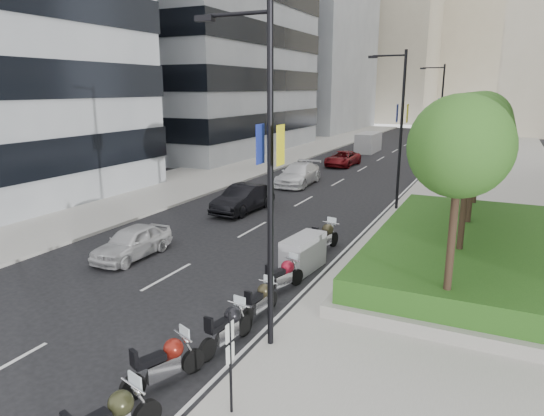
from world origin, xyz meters
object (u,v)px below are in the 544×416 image
Objects in this scene: lamp_post_2 at (439,110)px; car_d at (343,159)px; lamp_post_1 at (399,123)px; car_b at (243,199)px; motorcycle_2 at (228,327)px; motorcycle_4 at (283,276)px; car_a at (132,242)px; motorcycle_5 at (303,254)px; motorcycle_6 at (325,237)px; delivery_van at (368,143)px; lamp_post_0 at (265,166)px; motorcycle_1 at (165,362)px; car_c at (298,174)px; parking_sign at (230,358)px; motorcycle_3 at (261,300)px.

lamp_post_2 is 9.45m from car_d.
lamp_post_1 is 9.78m from car_b.
motorcycle_2 is 4.11m from motorcycle_4.
car_a reaches higher than motorcycle_4.
motorcycle_5 is 2.55m from motorcycle_6.
motorcycle_2 is 8.83m from motorcycle_6.
lamp_post_1 is at bearing 30.04° from car_b.
motorcycle_6 is at bearing 18.72° from motorcycle_4.
motorcycle_5 is 0.48× the size of delivery_van.
lamp_post_0 reaches higher than car_d.
lamp_post_2 is at bearing 7.15° from motorcycle_2.
lamp_post_1 is 18.04m from motorcycle_2.
motorcycle_4 is at bearing -168.09° from motorcycle_6.
motorcycle_1 is at bearing 177.09° from motorcycle_2.
motorcycle_1 is 0.90× the size of motorcycle_6.
car_d is at bearing 25.83° from motorcycle_6.
motorcycle_1 is 0.40× the size of car_c.
lamp_post_2 reaches higher than car_b.
car_d reaches higher than motorcycle_2.
lamp_post_2 reaches higher than car_c.
motorcycle_5 reaches higher than motorcycle_1.
motorcycle_5 is 26.87m from car_d.
car_d is at bearing -88.41° from delivery_van.
lamp_post_1 is at bearing 12.41° from motorcycle_4.
lamp_post_0 reaches higher than car_c.
motorcycle_1 is (-1.38, -37.62, -4.46)m from lamp_post_2.
car_c is (-6.81, 16.03, 0.10)m from motorcycle_5.
lamp_post_1 is 12.06m from motorcycle_5.
motorcycle_2 is at bearing -93.07° from lamp_post_1.
lamp_post_1 is 18.00m from lamp_post_2.
motorcycle_1 is 25.36m from car_c.
delivery_van reaches higher than car_d.
lamp_post_0 is 4.74m from parking_sign.
car_a is at bearing -122.87° from lamp_post_1.
lamp_post_1 is 1.00× the size of lamp_post_2.
car_c is (-8.02, 21.85, -4.28)m from lamp_post_0.
car_c is at bearing 88.42° from car_a.
car_d is (-7.76, -3.12, -4.39)m from lamp_post_2.
motorcycle_6 is at bearing 10.58° from motorcycle_2.
lamp_post_0 is at bearing -90.00° from lamp_post_2.
lamp_post_0 reaches higher than parking_sign.
motorcycle_3 is 0.40× the size of delivery_van.
lamp_post_1 is 10.30m from car_c.
parking_sign is 1.16× the size of motorcycle_1.
motorcycle_5 is (-0.11, 2.17, 0.11)m from motorcycle_4.
motorcycle_1 is at bearing -170.46° from motorcycle_6.
lamp_post_1 is 3.60× the size of parking_sign.
car_b is 0.87× the size of car_c.
motorcycle_5 is (-1.21, 5.82, -4.38)m from lamp_post_0.
motorcycle_5 reaches higher than motorcycle_6.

